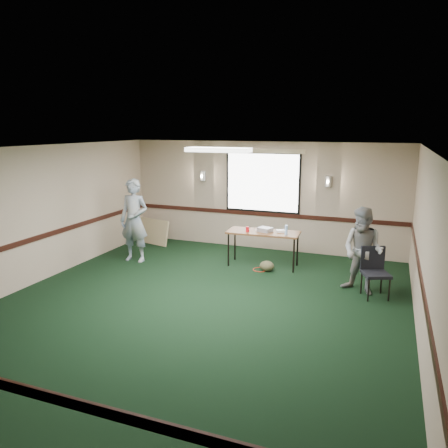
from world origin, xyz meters
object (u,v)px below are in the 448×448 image
(folding_table, at_px, (263,234))
(conference_chair, at_px, (374,268))
(person_left, at_px, (134,220))
(person_right, at_px, (363,251))
(projector, at_px, (265,230))

(folding_table, relative_size, conference_chair, 1.77)
(person_left, distance_m, person_right, 5.04)
(conference_chair, xyz_separation_m, person_right, (-0.22, 0.07, 0.28))
(folding_table, height_order, person_left, person_left)
(projector, relative_size, conference_chair, 0.31)
(conference_chair, relative_size, person_left, 0.48)
(folding_table, xyz_separation_m, projector, (0.04, -0.00, 0.10))
(conference_chair, bearing_deg, person_left, 154.11)
(conference_chair, height_order, person_right, person_right)
(conference_chair, xyz_separation_m, person_left, (-5.26, 0.29, 0.42))
(person_right, bearing_deg, projector, -179.95)
(person_left, xyz_separation_m, person_right, (5.03, -0.22, -0.14))
(folding_table, bearing_deg, person_right, -25.34)
(folding_table, relative_size, person_right, 0.99)
(projector, relative_size, person_right, 0.17)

